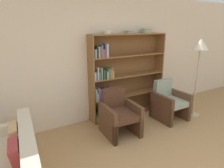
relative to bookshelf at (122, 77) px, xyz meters
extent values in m
cube|color=beige|center=(-0.18, 0.17, 0.44)|extent=(12.00, 0.06, 2.75)
cube|color=brown|center=(-0.78, -0.02, 0.02)|extent=(0.02, 0.30, 1.93)
cube|color=brown|center=(1.12, -0.02, 0.02)|extent=(0.02, 0.30, 1.93)
cube|color=brown|center=(0.17, -0.02, 0.98)|extent=(1.87, 0.30, 0.02)
cube|color=brown|center=(0.17, -0.02, -0.93)|extent=(1.87, 0.30, 0.03)
cube|color=brown|center=(0.17, 0.12, 0.02)|extent=(1.87, 0.01, 1.93)
cube|color=#669EB2|center=(-0.73, -0.09, -0.83)|extent=(0.02, 0.13, 0.16)
cube|color=gold|center=(-0.70, -0.08, -0.83)|extent=(0.03, 0.15, 0.18)
cube|color=#4C756B|center=(-0.65, -0.07, -0.79)|extent=(0.04, 0.16, 0.25)
cube|color=white|center=(-0.61, -0.07, -0.79)|extent=(0.02, 0.17, 0.24)
cube|color=orange|center=(-0.58, -0.06, -0.79)|extent=(0.03, 0.18, 0.25)
cube|color=#7F6B4C|center=(-0.56, -0.08, -0.78)|extent=(0.02, 0.15, 0.26)
cube|color=#B2A899|center=(-0.53, -0.07, -0.81)|extent=(0.03, 0.17, 0.20)
cube|color=#334CB2|center=(-0.50, -0.08, -0.81)|extent=(0.03, 0.14, 0.20)
cube|color=orange|center=(-0.46, -0.07, -0.81)|extent=(0.03, 0.17, 0.21)
cube|color=#994C99|center=(-0.42, -0.06, -0.81)|extent=(0.04, 0.19, 0.21)
cube|color=brown|center=(0.17, -0.02, -0.43)|extent=(1.87, 0.30, 0.02)
cube|color=#B2A899|center=(-0.72, -0.07, -0.29)|extent=(0.04, 0.16, 0.27)
cube|color=white|center=(-0.68, -0.07, -0.33)|extent=(0.03, 0.16, 0.17)
cube|color=#669EB2|center=(-0.65, -0.05, -0.28)|extent=(0.03, 0.20, 0.27)
cube|color=#994C99|center=(-0.61, -0.06, -0.29)|extent=(0.03, 0.18, 0.27)
cube|color=black|center=(-0.57, -0.08, -0.32)|extent=(0.04, 0.13, 0.20)
cube|color=#B2A899|center=(-0.53, -0.09, -0.31)|extent=(0.02, 0.13, 0.22)
cube|color=#994C99|center=(-0.51, -0.06, -0.30)|extent=(0.02, 0.19, 0.24)
cube|color=#334CB2|center=(-0.49, -0.07, -0.29)|extent=(0.03, 0.16, 0.25)
cube|color=red|center=(-0.46, -0.08, -0.30)|extent=(0.02, 0.14, 0.23)
cube|color=#334CB2|center=(-0.43, -0.09, -0.34)|extent=(0.03, 0.12, 0.17)
cube|color=gold|center=(-0.40, -0.08, -0.31)|extent=(0.02, 0.14, 0.21)
cube|color=black|center=(-0.38, -0.08, -0.32)|extent=(0.02, 0.14, 0.21)
cube|color=#4C756B|center=(-0.36, -0.08, -0.29)|extent=(0.02, 0.13, 0.26)
cube|color=#669EB2|center=(-0.33, -0.07, -0.33)|extent=(0.02, 0.16, 0.18)
cube|color=brown|center=(0.17, -0.02, 0.04)|extent=(1.87, 0.30, 0.02)
cube|color=white|center=(-0.73, -0.09, 0.14)|extent=(0.02, 0.13, 0.18)
cube|color=#334CB2|center=(-0.70, -0.09, 0.14)|extent=(0.02, 0.13, 0.18)
cube|color=#B2A899|center=(-0.67, -0.07, 0.19)|extent=(0.03, 0.16, 0.27)
cube|color=#388C47|center=(-0.63, -0.07, 0.14)|extent=(0.03, 0.16, 0.17)
cube|color=black|center=(-0.60, -0.06, 0.13)|extent=(0.02, 0.17, 0.17)
cube|color=#B2A899|center=(-0.58, -0.06, 0.18)|extent=(0.02, 0.18, 0.26)
cube|color=black|center=(-0.55, -0.08, 0.16)|extent=(0.04, 0.15, 0.22)
cube|color=#388C47|center=(-0.52, -0.06, 0.15)|extent=(0.02, 0.18, 0.20)
cube|color=black|center=(-0.49, -0.08, 0.13)|extent=(0.03, 0.15, 0.17)
cube|color=#B2A899|center=(-0.45, -0.07, 0.13)|extent=(0.03, 0.16, 0.17)
cube|color=#388C47|center=(-0.41, -0.06, 0.16)|extent=(0.03, 0.19, 0.23)
cube|color=#7F6B4C|center=(-0.38, -0.08, 0.15)|extent=(0.02, 0.14, 0.21)
cube|color=#7F6B4C|center=(-0.35, -0.06, 0.17)|extent=(0.04, 0.18, 0.24)
cube|color=orange|center=(-0.30, -0.05, 0.13)|extent=(0.03, 0.19, 0.17)
cube|color=brown|center=(0.17, -0.02, 0.51)|extent=(1.87, 0.30, 0.02)
cube|color=#4C756B|center=(-0.73, -0.06, 0.61)|extent=(0.02, 0.18, 0.18)
cube|color=#B2A899|center=(-0.71, -0.09, 0.61)|extent=(0.02, 0.13, 0.18)
cube|color=black|center=(-0.68, -0.07, 0.63)|extent=(0.04, 0.16, 0.23)
cube|color=#B2A899|center=(-0.64, -0.06, 0.63)|extent=(0.02, 0.17, 0.23)
cube|color=#4C756B|center=(-0.62, -0.07, 0.63)|extent=(0.02, 0.16, 0.23)
cube|color=#4C756B|center=(-0.59, -0.08, 0.63)|extent=(0.02, 0.14, 0.23)
cube|color=#7F6B4C|center=(-0.56, -0.08, 0.65)|extent=(0.02, 0.14, 0.26)
cube|color=red|center=(-0.53, -0.07, 0.60)|extent=(0.04, 0.16, 0.17)
cube|color=#334CB2|center=(-0.48, -0.08, 0.66)|extent=(0.03, 0.15, 0.28)
cube|color=#B2A899|center=(-0.44, -0.07, 0.66)|extent=(0.04, 0.17, 0.28)
cylinder|color=silver|center=(-0.38, -0.02, 1.02)|extent=(0.15, 0.15, 0.06)
torus|color=silver|center=(-0.38, -0.02, 1.04)|extent=(0.17, 0.17, 0.02)
cylinder|color=gray|center=(0.18, -0.02, 1.02)|extent=(0.18, 0.18, 0.06)
torus|color=gray|center=(0.18, -0.02, 1.04)|extent=(0.20, 0.20, 0.02)
cylinder|color=gray|center=(0.66, -0.02, 1.04)|extent=(0.21, 0.21, 0.10)
torus|color=gray|center=(0.66, -0.02, 1.08)|extent=(0.24, 0.24, 0.02)
cube|color=beige|center=(-2.25, -1.22, -0.33)|extent=(0.31, 1.64, 0.37)
cube|color=beige|center=(-2.53, -0.45, -0.65)|extent=(0.86, 0.19, 0.59)
cube|color=#A83838|center=(-2.40, -1.45, -0.33)|extent=(0.20, 0.37, 0.37)
cube|color=tan|center=(-2.37, -0.98, -0.33)|extent=(0.20, 0.37, 0.37)
cube|color=brown|center=(-0.24, -1.08, -0.75)|extent=(0.07, 0.07, 0.39)
cube|color=brown|center=(-0.81, -1.05, -0.75)|extent=(0.07, 0.07, 0.39)
cube|color=brown|center=(-0.21, -0.47, -0.75)|extent=(0.07, 0.07, 0.39)
cube|color=brown|center=(-0.78, -0.44, -0.75)|extent=(0.07, 0.07, 0.39)
cube|color=#4C2D1E|center=(-0.51, -0.76, -0.52)|extent=(0.51, 0.66, 0.12)
cube|color=#4C2D1E|center=(-0.49, -0.48, -0.27)|extent=(0.49, 0.15, 0.44)
cube|color=brown|center=(-0.23, -0.77, -0.63)|extent=(0.12, 0.68, 0.63)
cube|color=brown|center=(-0.79, -0.74, -0.63)|extent=(0.12, 0.68, 0.63)
cube|color=brown|center=(1.14, -1.06, -0.75)|extent=(0.07, 0.07, 0.39)
cube|color=brown|center=(0.57, -1.06, -0.75)|extent=(0.07, 0.07, 0.39)
cube|color=brown|center=(1.14, -0.45, -0.75)|extent=(0.07, 0.07, 0.39)
cube|color=brown|center=(0.57, -0.45, -0.75)|extent=(0.07, 0.07, 0.39)
cube|color=gray|center=(0.85, -0.76, -0.52)|extent=(0.48, 0.64, 0.12)
cube|color=gray|center=(0.86, -0.48, -0.27)|extent=(0.48, 0.12, 0.44)
cube|color=brown|center=(1.13, -0.76, -0.63)|extent=(0.08, 0.68, 0.63)
cube|color=brown|center=(0.57, -0.76, -0.63)|extent=(0.08, 0.68, 0.63)
cylinder|color=tan|center=(1.50, -0.89, -0.93)|extent=(0.32, 0.32, 0.02)
cylinder|color=tan|center=(1.50, -0.89, -0.14)|extent=(0.04, 0.04, 1.56)
cone|color=beige|center=(1.50, -0.89, 0.76)|extent=(0.35, 0.35, 0.24)
camera|label=1|loc=(-2.46, -3.75, 1.15)|focal=32.00mm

